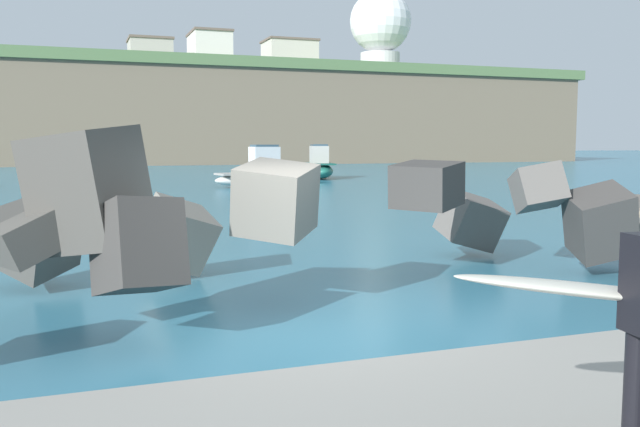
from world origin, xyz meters
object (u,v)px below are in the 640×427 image
(boat_near_left, at_px, (260,174))
(boat_mid_left, at_px, (318,168))
(station_building_west, at_px, (290,60))
(surfer_with_board, at_px, (637,309))
(station_building_central, at_px, (210,52))
(station_building_east, at_px, (150,54))
(radar_dome, at_px, (380,27))

(boat_near_left, relative_size, boat_mid_left, 1.08)
(station_building_west, bearing_deg, surfer_with_board, -106.07)
(surfer_with_board, relative_size, boat_mid_left, 0.45)
(station_building_west, relative_size, station_building_central, 1.01)
(boat_near_left, height_order, boat_mid_left, boat_mid_left)
(station_building_east, bearing_deg, boat_mid_left, -83.86)
(station_building_west, distance_m, station_building_east, 22.55)
(station_building_central, bearing_deg, boat_mid_left, -92.91)
(surfer_with_board, height_order, boat_mid_left, boat_mid_left)
(station_building_west, bearing_deg, boat_near_left, -108.63)
(boat_near_left, xyz_separation_m, station_building_central, (8.48, 58.73, 14.14))
(station_building_west, height_order, station_building_central, station_building_west)
(boat_mid_left, bearing_deg, boat_near_left, -129.92)
(radar_dome, bearing_deg, station_building_west, 134.50)
(boat_near_left, distance_m, station_building_west, 69.76)
(surfer_with_board, distance_m, station_building_central, 93.25)
(surfer_with_board, distance_m, station_building_west, 101.93)
(boat_near_left, xyz_separation_m, boat_mid_left, (5.85, 6.99, 0.06))
(radar_dome, bearing_deg, station_building_central, 169.22)
(boat_mid_left, xyz_separation_m, radar_dome, (26.22, 47.24, 18.09))
(boat_near_left, xyz_separation_m, station_building_west, (21.80, 64.69, 14.36))
(radar_dome, height_order, station_building_west, radar_dome)
(surfer_with_board, bearing_deg, radar_dome, 66.19)
(station_building_west, xyz_separation_m, station_building_central, (-13.32, -5.96, -0.22))
(boat_mid_left, relative_size, radar_dome, 0.40)
(station_building_central, height_order, station_building_east, station_building_central)
(radar_dome, distance_m, station_building_west, 15.13)
(surfer_with_board, relative_size, station_building_east, 0.36)
(radar_dome, bearing_deg, boat_near_left, -120.60)
(station_building_central, bearing_deg, boat_near_left, -98.22)
(boat_near_left, bearing_deg, radar_dome, 59.40)
(radar_dome, distance_m, station_building_central, 24.34)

